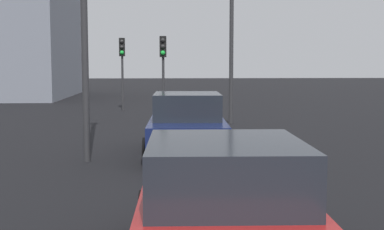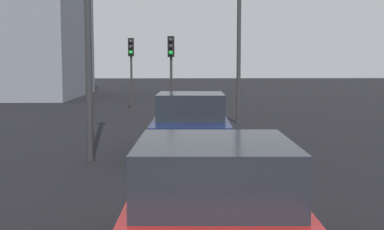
% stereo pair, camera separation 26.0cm
% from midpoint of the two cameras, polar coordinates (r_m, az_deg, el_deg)
% --- Properties ---
extents(car_navy_lead, '(4.43, 2.22, 1.60)m').
position_cam_midpoint_polar(car_navy_lead, '(13.12, -1.14, -1.15)').
color(car_navy_lead, '#141E4C').
rests_on(car_navy_lead, ground_plane).
extents(car_red_second, '(4.17, 2.16, 1.54)m').
position_cam_midpoint_polar(car_red_second, '(5.67, 2.26, -10.68)').
color(car_red_second, maroon).
rests_on(car_red_second, ground_plane).
extents(traffic_light_near_left, '(0.32, 0.28, 3.61)m').
position_cam_midpoint_polar(traffic_light_near_left, '(25.60, -8.11, 6.29)').
color(traffic_light_near_left, '#2D2D30').
rests_on(traffic_light_near_left, ground_plane).
extents(traffic_light_near_right, '(0.32, 0.30, 3.53)m').
position_cam_midpoint_polar(traffic_light_near_right, '(22.12, -3.60, 6.28)').
color(traffic_light_near_right, '#2D2D30').
rests_on(traffic_light_near_right, ground_plane).
extents(building_facade_left, '(12.30, 6.12, 11.00)m').
position_cam_midpoint_polar(building_facade_left, '(38.35, -18.40, 10.19)').
color(building_facade_left, gray).
rests_on(building_facade_left, ground_plane).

